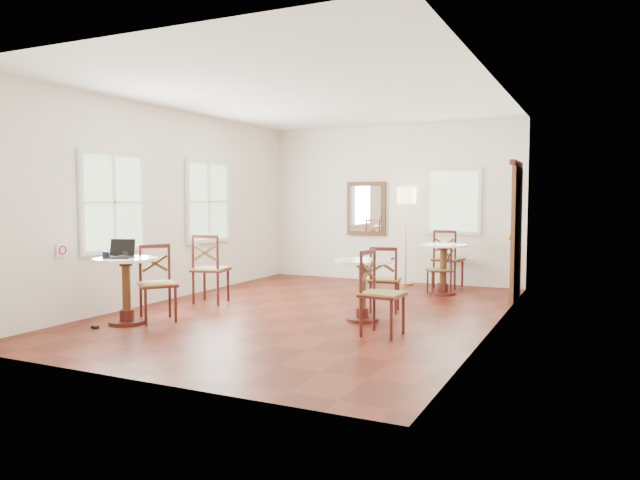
# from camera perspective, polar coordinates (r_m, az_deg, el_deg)

# --- Properties ---
(ground) EXTENTS (7.00, 7.00, 0.00)m
(ground) POSITION_cam_1_polar(r_m,az_deg,el_deg) (8.45, -0.88, -6.91)
(ground) COLOR #54190E
(ground) RESTS_ON ground
(room_shell) EXTENTS (5.02, 7.02, 3.01)m
(room_shell) POSITION_cam_1_polar(r_m,az_deg,el_deg) (8.57, -0.44, 5.94)
(room_shell) COLOR white
(room_shell) RESTS_ON ground
(cafe_table_near) EXTENTS (0.80, 0.80, 0.85)m
(cafe_table_near) POSITION_cam_1_polar(r_m,az_deg,el_deg) (7.96, -18.13, -3.96)
(cafe_table_near) COLOR #411510
(cafe_table_near) RESTS_ON ground
(cafe_table_mid) EXTENTS (0.76, 0.76, 0.80)m
(cafe_table_mid) POSITION_cam_1_polar(r_m,az_deg,el_deg) (7.77, 4.08, -4.16)
(cafe_table_mid) COLOR #411510
(cafe_table_mid) RESTS_ON ground
(cafe_table_back) EXTENTS (0.80, 0.80, 0.84)m
(cafe_table_back) POSITION_cam_1_polar(r_m,az_deg,el_deg) (10.10, 11.73, -2.21)
(cafe_table_back) COLOR #411510
(cafe_table_back) RESTS_ON ground
(chair_near_a) EXTENTS (0.58, 0.58, 1.06)m
(chair_near_a) POSITION_cam_1_polar(r_m,az_deg,el_deg) (9.24, -10.53, -2.73)
(chair_near_a) COLOR #411510
(chair_near_a) RESTS_ON ground
(chair_near_b) EXTENTS (0.64, 0.64, 1.00)m
(chair_near_b) POSITION_cam_1_polar(r_m,az_deg,el_deg) (8.05, -15.36, -4.02)
(chair_near_b) COLOR #411510
(chair_near_b) RESTS_ON ground
(chair_mid_a) EXTENTS (0.51, 0.51, 0.93)m
(chair_mid_a) POSITION_cam_1_polar(r_m,az_deg,el_deg) (8.43, 6.21, -3.78)
(chair_mid_a) COLOR #411510
(chair_mid_a) RESTS_ON ground
(chair_mid_b) EXTENTS (0.49, 0.49, 1.00)m
(chair_mid_b) POSITION_cam_1_polar(r_m,az_deg,el_deg) (6.99, 5.82, -5.10)
(chair_mid_b) COLOR #411510
(chair_mid_b) RESTS_ON ground
(chair_back_a) EXTENTS (0.54, 0.54, 1.04)m
(chair_back_a) POSITION_cam_1_polar(r_m,az_deg,el_deg) (10.92, 12.17, -1.76)
(chair_back_a) COLOR #411510
(chair_back_a) RESTS_ON ground
(chair_back_b) EXTENTS (0.52, 0.52, 0.83)m
(chair_back_b) POSITION_cam_1_polar(r_m,az_deg,el_deg) (10.17, 11.50, -2.79)
(chair_back_b) COLOR #411510
(chair_back_b) RESTS_ON ground
(floor_lamp) EXTENTS (0.35, 0.35, 1.81)m
(floor_lamp) POSITION_cam_1_polar(r_m,az_deg,el_deg) (11.07, 8.31, 3.64)
(floor_lamp) COLOR #BF8C3F
(floor_lamp) RESTS_ON ground
(laptop) EXTENTS (0.40, 0.37, 0.23)m
(laptop) POSITION_cam_1_polar(r_m,az_deg,el_deg) (7.97, -18.62, -1.20)
(laptop) COLOR black
(laptop) RESTS_ON cafe_table_near
(mouse) EXTENTS (0.12, 0.10, 0.04)m
(mouse) POSITION_cam_1_polar(r_m,az_deg,el_deg) (7.93, -18.45, -1.51)
(mouse) COLOR black
(mouse) RESTS_ON cafe_table_near
(navy_mug) EXTENTS (0.11, 0.07, 0.09)m
(navy_mug) POSITION_cam_1_polar(r_m,az_deg,el_deg) (7.95, -19.89, -1.34)
(navy_mug) COLOR black
(navy_mug) RESTS_ON cafe_table_near
(water_glass) EXTENTS (0.06, 0.06, 0.09)m
(water_glass) POSITION_cam_1_polar(r_m,az_deg,el_deg) (7.85, -18.19, -1.35)
(water_glass) COLOR white
(water_glass) RESTS_ON cafe_table_near
(power_adapter) EXTENTS (0.09, 0.05, 0.03)m
(power_adapter) POSITION_cam_1_polar(r_m,az_deg,el_deg) (7.88, -20.81, -7.84)
(power_adapter) COLOR black
(power_adapter) RESTS_ON ground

